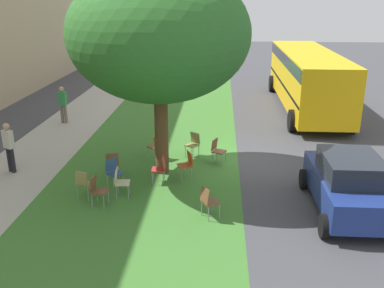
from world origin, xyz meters
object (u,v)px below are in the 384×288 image
Objects in this scene: chair_7 at (120,180)px; school_bus at (307,75)px; chair_10 at (156,145)px; chair_8 at (187,163)px; chair_0 at (113,163)px; chair_1 at (217,149)px; street_tree at (159,35)px; chair_4 at (97,188)px; chair_9 at (208,200)px; pedestrian_0 at (9,146)px; chair_6 at (193,143)px; chair_5 at (84,182)px; parked_car at (348,183)px; chair_2 at (160,167)px; chair_3 at (113,171)px; pedestrian_1 at (63,103)px.

school_bus reaches higher than chair_7.
chair_8 is at bearing -142.74° from chair_10.
chair_0 is 1.00× the size of chair_1.
street_tree is 4.42m from chair_1.
chair_0 is 1.00× the size of chair_4.
pedestrian_0 is at bearing 67.96° from chair_9.
chair_10 is 0.08× the size of school_bus.
chair_9 is (-0.50, -3.11, 0.00)m from chair_4.
school_bus is at bearing -21.40° from chair_9.
chair_10 is at bearing 18.14° from street_tree.
pedestrian_0 reaches higher than chair_1.
chair_6 is 4.58m from chair_9.
school_bus reaches higher than chair_5.
parked_car is at bearing -92.44° from chair_5.
chair_3 is (-0.36, 1.40, 0.00)m from chair_2.
chair_3 is 0.79m from chair_7.
street_tree is at bearing -68.68° from chair_0.
parked_car is (-3.95, -4.38, 0.32)m from chair_6.
chair_10 is (0.28, 2.20, 0.00)m from chair_1.
pedestrian_0 reaches higher than chair_7.
street_tree is at bearing -86.18° from pedestrian_0.
pedestrian_1 is at bearing 57.92° from chair_6.
chair_8 is 0.52× the size of pedestrian_0.
school_bus is at bearing -35.40° from street_tree.
pedestrian_0 is (2.17, 3.50, 0.41)m from chair_4.
street_tree reaches higher than chair_8.
chair_7 is 6.32m from parked_car.
chair_10 is 10.14m from school_bus.
chair_8 is at bearing 66.14° from parked_car.
school_bus reaches higher than chair_4.
chair_7 is 2.81m from chair_9.
chair_6 is at bearing -2.35° from chair_8.
chair_9 is at bearing -99.18° from chair_4.
chair_8 is 2.67m from chair_9.
chair_6 is 9.06m from school_bus.
chair_5 is at bearing 154.27° from chair_10.
school_bus is (8.77, -6.23, -2.69)m from street_tree.
chair_2 is 1.00× the size of chair_9.
chair_0 and chair_6 have the same top height.
chair_10 is (3.30, -1.59, 0.00)m from chair_5.
chair_5 and chair_7 have the same top height.
street_tree is 4.32m from chair_6.
street_tree is at bearing 144.60° from school_bus.
chair_3 is (-1.22, 1.34, -3.93)m from street_tree.
chair_0 is at bearing 147.59° from chair_10.
chair_6 is (0.62, 0.87, 0.00)m from chair_1.
chair_7 is 1.00× the size of chair_8.
pedestrian_0 is (0.12, 5.84, 0.41)m from chair_8.
chair_9 and chair_10 have the same top height.
chair_3 is at bearing 132.37° from street_tree.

